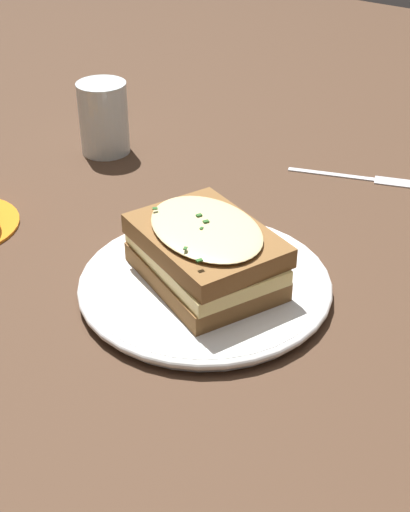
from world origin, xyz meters
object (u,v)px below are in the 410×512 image
Objects in this scene: water_glass at (104,118)px; fork at (375,179)px; sandwich at (205,253)px; dinner_plate at (205,284)px.

water_glass is 0.39m from fork.
water_glass is at bearing 149.04° from sandwich.
dinner_plate is 1.43× the size of sandwich.
water_glass is at bearing 148.97° from dinner_plate.
dinner_plate is 0.04m from sandwich.
fork is at bearing 22.40° from water_glass.
water_glass is (-0.32, 0.19, 0.04)m from dinner_plate.
sandwich is 0.35m from fork.
water_glass reaches higher than dinner_plate.
sandwich is 0.38m from water_glass.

